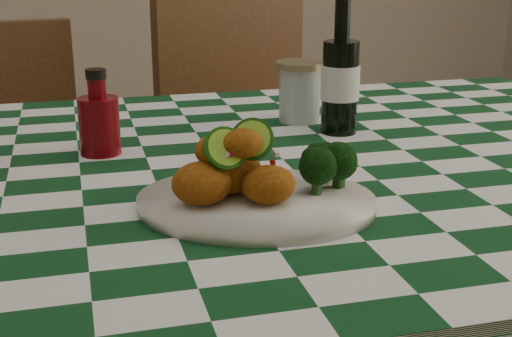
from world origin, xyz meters
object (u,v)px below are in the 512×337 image
object	(u,v)px
ketchup_bottle	(98,112)
wooden_chair_right	(271,172)
plate	(256,203)
mason_jar	(300,92)
fried_chicken_pile	(241,164)
wooden_chair_left	(13,212)
beer_bottle	(341,68)

from	to	relation	value
ketchup_bottle	wooden_chair_right	world-z (taller)	wooden_chair_right
plate	mason_jar	distance (m)	0.47
plate	fried_chicken_pile	xyz separation A→B (m)	(-0.02, 0.00, 0.05)
ketchup_bottle	wooden_chair_left	bearing A→B (deg)	107.21
beer_bottle	fried_chicken_pile	bearing A→B (deg)	-128.15
wooden_chair_right	fried_chicken_pile	bearing A→B (deg)	-125.26
ketchup_bottle	wooden_chair_left	distance (m)	0.80
mason_jar	wooden_chair_left	distance (m)	0.88
beer_bottle	mason_jar	bearing A→B (deg)	113.18
ketchup_bottle	beer_bottle	size ratio (longest dim) A/B	0.59
fried_chicken_pile	wooden_chair_right	bearing A→B (deg)	71.88
fried_chicken_pile	beer_bottle	size ratio (longest dim) A/B	0.60
plate	ketchup_bottle	size ratio (longest dim) A/B	2.22
plate	beer_bottle	bearing A→B (deg)	54.02
beer_bottle	wooden_chair_left	xyz separation A→B (m)	(-0.62, 0.64, -0.45)
ketchup_bottle	beer_bottle	bearing A→B (deg)	3.49
mason_jar	beer_bottle	distance (m)	0.12
plate	ketchup_bottle	world-z (taller)	ketchup_bottle
beer_bottle	wooden_chair_right	distance (m)	0.74
plate	fried_chicken_pile	size ratio (longest dim) A/B	2.17
plate	ketchup_bottle	distance (m)	0.35
plate	ketchup_bottle	bearing A→B (deg)	120.37
mason_jar	wooden_chair_right	world-z (taller)	wooden_chair_right
plate	beer_bottle	xyz separation A→B (m)	(0.24, 0.33, 0.11)
ketchup_bottle	plate	bearing A→B (deg)	-59.63
fried_chicken_pile	wooden_chair_left	size ratio (longest dim) A/B	0.15
plate	ketchup_bottle	xyz separation A→B (m)	(-0.18, 0.30, 0.06)
fried_chicken_pile	wooden_chair_left	world-z (taller)	wooden_chair_left
beer_bottle	wooden_chair_right	xyz separation A→B (m)	(0.05, 0.62, -0.39)
plate	wooden_chair_right	distance (m)	1.03
beer_bottle	wooden_chair_left	bearing A→B (deg)	134.17
plate	wooden_chair_left	bearing A→B (deg)	111.61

